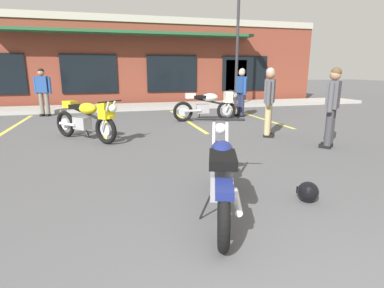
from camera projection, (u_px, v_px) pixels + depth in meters
ground_plane at (182, 167)px, 5.28m from camera, size 80.00×80.00×0.00m
sidewalk_kerb at (136, 107)px, 13.24m from camera, size 22.00×1.80×0.14m
brick_storefront_building at (128, 63)px, 16.62m from camera, size 18.70×6.57×3.98m
painted_stall_lines at (146, 121)px, 9.88m from camera, size 7.86×4.80×0.01m
motorcycle_foreground_classic at (222, 175)px, 3.47m from camera, size 1.00×2.03×0.98m
motorcycle_red_sportbike at (87, 118)px, 7.08m from camera, size 1.59×1.71×0.98m
motorcycle_blue_standard at (208, 105)px, 9.90m from camera, size 2.11×0.67×0.98m
person_in_black_shirt at (269, 98)px, 7.44m from camera, size 0.43×0.55×1.68m
person_in_shorts_foreground at (332, 103)px, 6.36m from camera, size 0.52×0.47×1.68m
person_by_back_row at (43, 89)px, 10.86m from camera, size 0.61×0.35×1.68m
person_near_building at (241, 90)px, 10.69m from camera, size 0.30×0.61×1.68m
helmet_on_pavement at (308, 192)px, 3.86m from camera, size 0.26×0.26×0.26m
parking_lot_lamp_post at (239, 28)px, 12.42m from camera, size 0.24×0.76×5.07m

